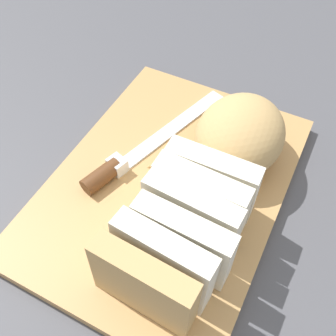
{
  "coord_description": "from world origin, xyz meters",
  "views": [
    {
      "loc": [
        0.26,
        0.14,
        0.44
      ],
      "look_at": [
        0.0,
        0.0,
        0.05
      ],
      "focal_mm": 41.21,
      "sensor_mm": 36.0,
      "label": 1
    }
  ],
  "objects": [
    {
      "name": "bread_loaf",
      "position": [
        -0.0,
        0.06,
        0.06
      ],
      "size": [
        0.32,
        0.12,
        0.09
      ],
      "rotation": [
        0.0,
        0.0,
        -0.0
      ],
      "color": "tan",
      "rests_on": "cutting_board"
    },
    {
      "name": "cutting_board",
      "position": [
        0.0,
        0.0,
        0.01
      ],
      "size": [
        0.41,
        0.3,
        0.02
      ],
      "primitive_type": "cube",
      "rotation": [
        0.0,
        0.0,
        0.03
      ],
      "color": "tan",
      "rests_on": "ground_plane"
    },
    {
      "name": "crumb_near_loaf",
      "position": [
        0.06,
        -0.01,
        0.02
      ],
      "size": [
        0.01,
        0.01,
        0.01
      ],
      "primitive_type": "sphere",
      "color": "tan",
      "rests_on": "cutting_board"
    },
    {
      "name": "crumb_stray_left",
      "position": [
        0.04,
        -0.02,
        0.02
      ],
      "size": [
        0.01,
        0.01,
        0.01
      ],
      "primitive_type": "sphere",
      "color": "tan",
      "rests_on": "cutting_board"
    },
    {
      "name": "crumb_near_knife",
      "position": [
        -0.01,
        -0.03,
        0.02
      ],
      "size": [
        0.0,
        0.0,
        0.0
      ],
      "primitive_type": "sphere",
      "color": "tan",
      "rests_on": "cutting_board"
    },
    {
      "name": "ground_plane",
      "position": [
        0.0,
        0.0,
        0.0
      ],
      "size": [
        3.0,
        3.0,
        0.0
      ],
      "primitive_type": "plane",
      "color": "#4C4C51"
    },
    {
      "name": "bread_knife",
      "position": [
        0.0,
        -0.07,
        0.03
      ],
      "size": [
        0.26,
        0.09,
        0.02
      ],
      "rotation": [
        0.0,
        0.0,
        2.87
      ],
      "color": "silver",
      "rests_on": "cutting_board"
    }
  ]
}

